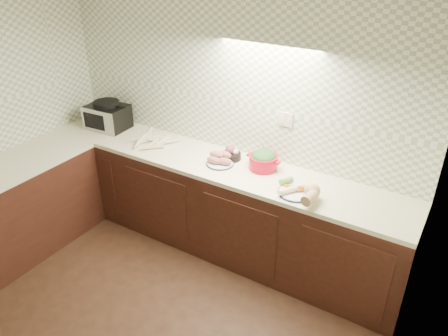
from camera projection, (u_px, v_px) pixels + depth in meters
The scene contains 8 objects.
room at pixel (68, 152), 2.47m from camera, with size 3.60×3.60×2.60m.
counter at pixel (99, 224), 3.85m from camera, with size 3.60×3.60×0.90m.
toaster_oven at pixel (107, 116), 4.53m from camera, with size 0.43×0.34×0.29m.
parsnip_pile at pixel (155, 141), 4.23m from camera, with size 0.39×0.42×0.08m.
sweet_potato_plate at pixel (220, 160), 3.87m from camera, with size 0.25×0.25×0.11m.
onion_bowl at pixel (231, 154), 3.95m from camera, with size 0.17×0.17×0.13m.
dutch_oven at pixel (263, 160), 3.77m from camera, with size 0.31×0.26×0.17m.
veg_plate at pixel (303, 190), 3.40m from camera, with size 0.41×0.31×0.13m.
Camera 1 is at (1.91, -1.42, 2.73)m, focal length 35.00 mm.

